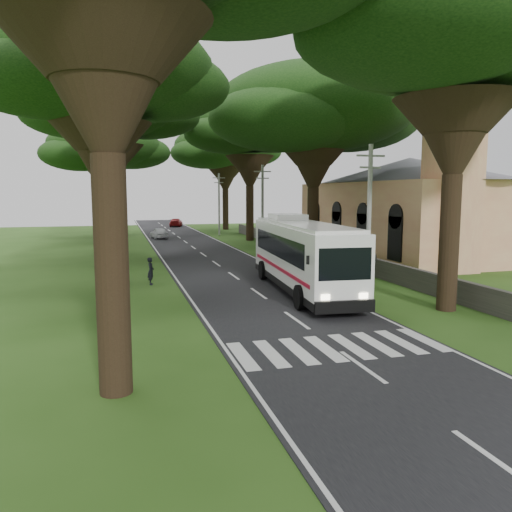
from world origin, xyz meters
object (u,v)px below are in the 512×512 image
Objects in this scene: pole_near at (369,218)px; coach_bus at (302,254)px; pole_far at (219,203)px; distant_car_c at (176,222)px; pole_mid at (262,207)px; distant_car_a at (159,233)px; pedestrian at (151,271)px; church at (410,199)px.

coach_bus is at bearing 143.57° from pole_near.
distant_car_c is (-3.52, 18.36, -3.50)m from pole_far.
pole_mid is at bearing 107.52° from distant_car_c.
pedestrian is at bearing 75.63° from distant_car_a.
pole_far is 38.01m from coach_bus.
coach_bus is (-2.93, 2.16, -2.10)m from pole_near.
church reaches higher than pedestrian.
pedestrian is (-7.45, -51.97, 0.14)m from distant_car_c.
pole_mid is 4.85× the size of pedestrian.
distant_car_a is (-8.01, 36.97, -3.49)m from pole_near.
pole_near is 1.00× the size of pole_mid.
pole_far is 9.25m from distant_car_a.
pole_near is 13.13m from pedestrian.
distant_car_a is 0.87× the size of distant_car_c.
pole_near is at bearing 105.73° from distant_car_c.
distant_car_c is 2.72× the size of pedestrian.
pedestrian reaches higher than distant_car_c.
pole_far is (0.00, 40.00, 0.00)m from pole_near.
pole_far is 19.02m from distant_car_c.
church is 20.52m from coach_bus.
church is 13.16m from pole_mid.
church is 25.39m from pedestrian.
pole_near is at bearing -90.00° from pole_far.
distant_car_a is 21.86m from distant_car_c.
pole_far is (-12.36, 24.45, -0.73)m from church.
pole_near is 37.99m from distant_car_a.
distant_car_c is at bearing -110.68° from distant_car_a.
pole_near reaches higher than distant_car_c.
coach_bus reaches higher than pedestrian.
church is 19.88m from pole_near.
church reaches higher than pole_near.
pole_mid is at bearing 90.00° from pole_near.
pedestrian is at bearing 149.76° from pole_near.
pole_near and pole_far have the same top height.
distant_car_a is at bearing 0.11° from pedestrian.
pedestrian is at bearing 156.74° from coach_bus.
pole_mid reaches higher than distant_car_a.
coach_bus is at bearing -99.33° from pole_mid.
distant_car_a is (-8.01, -3.03, -3.49)m from pole_far.
pole_far is at bearing 90.00° from pole_near.
pole_far is (0.00, 20.00, 0.00)m from pole_mid.
pole_mid is 1.00× the size of pole_far.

